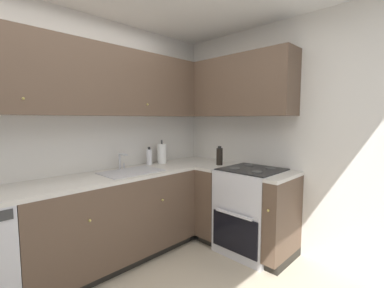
{
  "coord_description": "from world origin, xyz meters",
  "views": [
    {
      "loc": [
        -0.85,
        -1.26,
        1.47
      ],
      "look_at": [
        1.0,
        0.56,
        1.22
      ],
      "focal_mm": 24.44,
      "sensor_mm": 36.0,
      "label": 1
    }
  ],
  "objects_px": {
    "oven_range": "(252,210)",
    "oil_bottle": "(220,156)",
    "soap_bottle": "(149,157)",
    "paper_towel_roll": "(162,154)"
  },
  "relations": [
    {
      "from": "paper_towel_roll",
      "to": "oil_bottle",
      "type": "height_order",
      "value": "paper_towel_roll"
    },
    {
      "from": "soap_bottle",
      "to": "paper_towel_roll",
      "type": "bearing_deg",
      "value": -6.38
    },
    {
      "from": "soap_bottle",
      "to": "oil_bottle",
      "type": "bearing_deg",
      "value": -45.54
    },
    {
      "from": "oil_bottle",
      "to": "paper_towel_roll",
      "type": "bearing_deg",
      "value": 125.37
    },
    {
      "from": "oven_range",
      "to": "paper_towel_roll",
      "type": "bearing_deg",
      "value": 112.85
    },
    {
      "from": "oven_range",
      "to": "oil_bottle",
      "type": "distance_m",
      "value": 0.71
    },
    {
      "from": "oil_bottle",
      "to": "oven_range",
      "type": "bearing_deg",
      "value": -87.56
    },
    {
      "from": "oven_range",
      "to": "paper_towel_roll",
      "type": "xyz_separation_m",
      "value": [
        -0.44,
        1.03,
        0.57
      ]
    },
    {
      "from": "soap_bottle",
      "to": "oven_range",
      "type": "bearing_deg",
      "value": -59.75
    },
    {
      "from": "soap_bottle",
      "to": "paper_towel_roll",
      "type": "relative_size",
      "value": 0.72
    }
  ]
}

